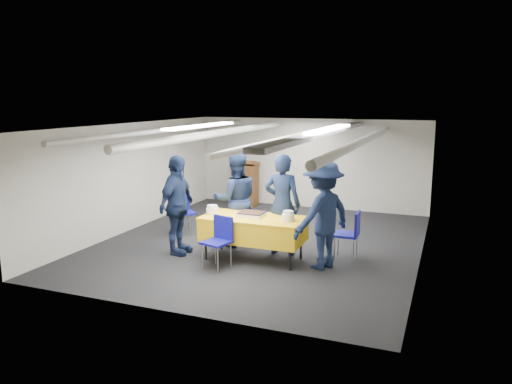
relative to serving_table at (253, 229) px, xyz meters
The scene contains 14 objects.
ground 1.20m from the serving_table, 102.73° to the left, with size 7.00×7.00×0.00m, color black.
room_shell 1.91m from the serving_table, 95.56° to the left, with size 6.00×7.00×2.30m.
serving_table is the anchor object (origin of this frame).
sheet_cake 0.26m from the serving_table, 139.10° to the left, with size 0.46×0.36×0.08m.
plate_stack_left 0.83m from the serving_table, behind, with size 0.22×0.22×0.16m.
plate_stack_right 0.72m from the serving_table, ahead, with size 0.21×0.21×0.18m.
podium 4.47m from the serving_table, 114.20° to the left, with size 0.62×0.53×1.25m.
chair_near 0.70m from the serving_table, 123.03° to the right, with size 0.51×0.51×0.87m.
chair_right 1.72m from the serving_table, 20.96° to the left, with size 0.43×0.43×0.87m.
chair_left 2.33m from the serving_table, 151.85° to the left, with size 0.59×0.59×0.87m.
sailor_a 0.72m from the serving_table, 53.47° to the left, with size 0.68×0.44×1.85m, color #0E1833.
sailor_b 0.99m from the serving_table, 133.35° to the left, with size 0.88×0.69×1.81m, color #0E1833.
sailor_c 1.47m from the serving_table, behind, with size 1.07×0.44×1.82m, color #0E1833.
sailor_d 1.28m from the serving_table, ahead, with size 1.18×0.68×1.83m, color #0E1833.
Camera 1 is at (3.38, -8.92, 2.83)m, focal length 35.00 mm.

